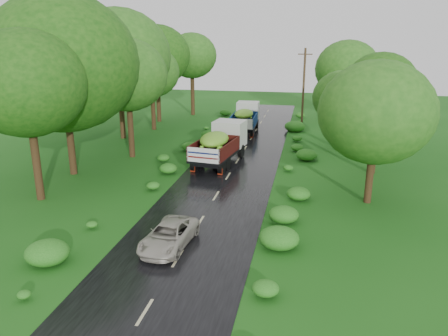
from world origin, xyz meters
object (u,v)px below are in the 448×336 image
(truck_far, at_px, (246,116))
(car, at_px, (169,235))
(truck_near, at_px, (221,142))
(utility_pole, at_px, (303,88))

(truck_far, relative_size, car, 1.64)
(car, bearing_deg, truck_far, 95.32)
(truck_far, bearing_deg, car, -90.61)
(truck_near, xyz_separation_m, truck_far, (0.15, 11.68, -0.09))
(truck_near, distance_m, utility_pole, 15.65)
(car, relative_size, utility_pole, 0.49)
(truck_far, distance_m, utility_pole, 6.76)
(utility_pole, bearing_deg, car, -102.02)
(truck_far, relative_size, utility_pole, 0.80)
(truck_near, relative_size, car, 1.79)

